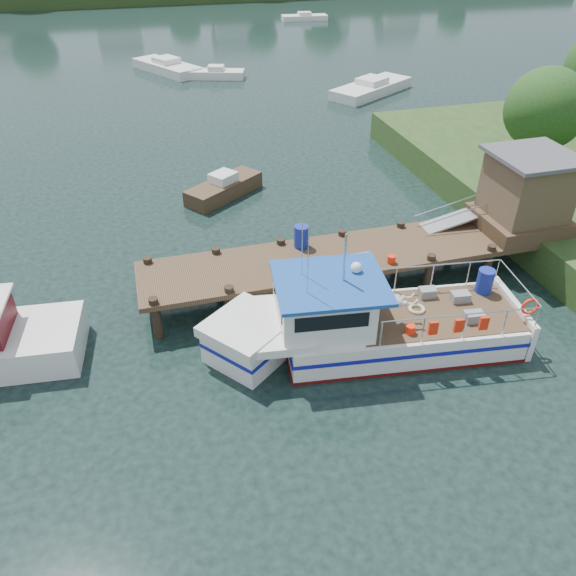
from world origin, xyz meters
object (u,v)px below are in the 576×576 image
object	(u,v)px
lobster_boat	(362,325)
moored_rowboat	(224,188)
dock	(466,216)
moored_c	(371,88)
moored_b	(216,74)
moored_far	(305,17)
moored_d	(167,67)

from	to	relation	value
lobster_boat	moored_rowboat	bearing A→B (deg)	107.53
dock	moored_c	distance (m)	24.69
moored_b	lobster_boat	bearing A→B (deg)	-108.90
moored_b	moored_c	distance (m)	13.09
dock	moored_b	bearing A→B (deg)	97.99
moored_far	moored_b	size ratio (longest dim) A/B	1.18
lobster_boat	moored_d	xyz separation A→B (m)	(-2.52, 38.28, -0.49)
lobster_boat	moored_b	size ratio (longest dim) A/B	2.22
moored_rowboat	moored_c	bearing A→B (deg)	40.53
moored_b	moored_d	distance (m)	4.91
moored_c	dock	bearing A→B (deg)	-126.63
dock	moored_d	size ratio (longest dim) A/B	2.26
moored_rowboat	moored_b	world-z (taller)	moored_rowboat
dock	moored_c	world-z (taller)	dock
lobster_boat	moored_rowboat	distance (m)	12.83
moored_far	dock	bearing A→B (deg)	-110.00
dock	moored_c	bearing A→B (deg)	75.35
dock	moored_d	world-z (taller)	dock
moored_c	moored_d	bearing A→B (deg)	121.07
lobster_boat	moored_d	size ratio (longest dim) A/B	1.46
moored_far	moored_c	bearing A→B (deg)	-107.08
moored_rowboat	moored_far	distance (m)	50.09
moored_far	moored_d	world-z (taller)	moored_d
lobster_boat	moored_rowboat	xyz separation A→B (m)	(-2.25, 12.63, -0.48)
moored_b	moored_d	size ratio (longest dim) A/B	0.66
moored_c	moored_d	size ratio (longest dim) A/B	1.03
dock	moored_rowboat	xyz separation A→B (m)	(-7.88, 8.97, -1.79)
dock	lobster_boat	xyz separation A→B (m)	(-5.63, -3.65, -1.31)
lobster_boat	moored_b	bearing A→B (deg)	95.45
lobster_boat	moored_d	distance (m)	38.37
moored_b	moored_d	world-z (taller)	moored_d
moored_b	moored_rowboat	bearing A→B (deg)	-115.68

